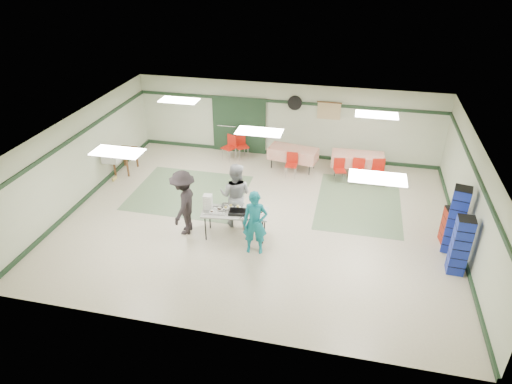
% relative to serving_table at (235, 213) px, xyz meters
% --- Properties ---
extents(floor, '(11.00, 11.00, 0.00)m').
position_rel_serving_table_xyz_m(floor, '(0.43, 1.00, -0.71)').
color(floor, beige).
rests_on(floor, ground).
extents(ceiling, '(11.00, 11.00, 0.00)m').
position_rel_serving_table_xyz_m(ceiling, '(0.43, 1.00, 1.99)').
color(ceiling, silver).
rests_on(ceiling, wall_back).
extents(wall_back, '(11.00, 0.00, 11.00)m').
position_rel_serving_table_xyz_m(wall_back, '(0.43, 5.50, 0.64)').
color(wall_back, beige).
rests_on(wall_back, floor).
extents(wall_front, '(11.00, 0.00, 11.00)m').
position_rel_serving_table_xyz_m(wall_front, '(0.43, -3.50, 0.64)').
color(wall_front, beige).
rests_on(wall_front, floor).
extents(wall_left, '(0.00, 9.00, 9.00)m').
position_rel_serving_table_xyz_m(wall_left, '(-5.07, 1.00, 0.64)').
color(wall_left, beige).
rests_on(wall_left, floor).
extents(wall_right, '(0.00, 9.00, 9.00)m').
position_rel_serving_table_xyz_m(wall_right, '(5.93, 1.00, 0.64)').
color(wall_right, beige).
rests_on(wall_right, floor).
extents(trim_back, '(11.00, 0.06, 0.10)m').
position_rel_serving_table_xyz_m(trim_back, '(0.43, 5.47, 1.34)').
color(trim_back, '#1C331F').
rests_on(trim_back, wall_back).
extents(baseboard_back, '(11.00, 0.06, 0.12)m').
position_rel_serving_table_xyz_m(baseboard_back, '(0.43, 5.47, -0.65)').
color(baseboard_back, '#1C331F').
rests_on(baseboard_back, floor).
extents(trim_left, '(0.06, 9.00, 0.10)m').
position_rel_serving_table_xyz_m(trim_left, '(-5.04, 1.00, 1.34)').
color(trim_left, '#1C331F').
rests_on(trim_left, wall_back).
extents(baseboard_left, '(0.06, 9.00, 0.12)m').
position_rel_serving_table_xyz_m(baseboard_left, '(-5.04, 1.00, -0.65)').
color(baseboard_left, '#1C331F').
rests_on(baseboard_left, floor).
extents(trim_right, '(0.06, 9.00, 0.10)m').
position_rel_serving_table_xyz_m(trim_right, '(5.90, 1.00, 1.34)').
color(trim_right, '#1C331F').
rests_on(trim_right, wall_back).
extents(baseboard_right, '(0.06, 9.00, 0.12)m').
position_rel_serving_table_xyz_m(baseboard_right, '(5.90, 1.00, -0.65)').
color(baseboard_right, '#1C331F').
rests_on(baseboard_right, floor).
extents(green_patch_a, '(3.50, 3.00, 0.01)m').
position_rel_serving_table_xyz_m(green_patch_a, '(-2.07, 2.00, -0.71)').
color(green_patch_a, slate).
rests_on(green_patch_a, floor).
extents(green_patch_b, '(2.50, 3.50, 0.01)m').
position_rel_serving_table_xyz_m(green_patch_b, '(3.23, 2.50, -0.71)').
color(green_patch_b, slate).
rests_on(green_patch_b, floor).
extents(double_door_left, '(0.90, 0.06, 2.10)m').
position_rel_serving_table_xyz_m(double_door_left, '(-1.77, 5.44, 0.34)').
color(double_door_left, gray).
rests_on(double_door_left, floor).
extents(double_door_right, '(0.90, 0.06, 2.10)m').
position_rel_serving_table_xyz_m(double_door_right, '(-0.82, 5.44, 0.34)').
color(double_door_right, gray).
rests_on(double_door_right, floor).
extents(door_frame, '(2.00, 0.03, 2.15)m').
position_rel_serving_table_xyz_m(door_frame, '(-1.30, 5.42, 0.34)').
color(door_frame, '#1C331F').
rests_on(door_frame, floor).
extents(wall_fan, '(0.50, 0.10, 0.50)m').
position_rel_serving_table_xyz_m(wall_fan, '(0.73, 5.44, 1.34)').
color(wall_fan, black).
rests_on(wall_fan, wall_back).
extents(scroll_banner, '(0.80, 0.02, 0.60)m').
position_rel_serving_table_xyz_m(scroll_banner, '(1.93, 5.44, 1.14)').
color(scroll_banner, '#D2B783').
rests_on(scroll_banner, wall_back).
extents(serving_table, '(1.83, 0.91, 0.76)m').
position_rel_serving_table_xyz_m(serving_table, '(0.00, 0.00, 0.00)').
color(serving_table, '#ABABA6').
rests_on(serving_table, floor).
extents(sheet_tray_right, '(0.67, 0.54, 0.02)m').
position_rel_serving_table_xyz_m(sheet_tray_right, '(0.50, -0.08, 0.06)').
color(sheet_tray_right, silver).
rests_on(sheet_tray_right, serving_table).
extents(sheet_tray_mid, '(0.64, 0.51, 0.02)m').
position_rel_serving_table_xyz_m(sheet_tray_mid, '(-0.14, 0.15, 0.06)').
color(sheet_tray_mid, silver).
rests_on(sheet_tray_mid, serving_table).
extents(sheet_tray_left, '(0.60, 0.48, 0.02)m').
position_rel_serving_table_xyz_m(sheet_tray_left, '(-0.51, -0.08, 0.06)').
color(sheet_tray_left, silver).
rests_on(sheet_tray_left, serving_table).
extents(baking_pan, '(0.56, 0.39, 0.08)m').
position_rel_serving_table_xyz_m(baking_pan, '(0.12, -0.05, 0.09)').
color(baking_pan, black).
rests_on(baking_pan, serving_table).
extents(foam_box_stack, '(0.25, 0.23, 0.42)m').
position_rel_serving_table_xyz_m(foam_box_stack, '(-0.75, -0.00, 0.25)').
color(foam_box_stack, white).
rests_on(foam_box_stack, serving_table).
extents(volunteer_teal, '(0.68, 0.49, 1.72)m').
position_rel_serving_table_xyz_m(volunteer_teal, '(0.67, -0.56, 0.15)').
color(volunteer_teal, '#126F7E').
rests_on(volunteer_teal, floor).
extents(volunteer_grey, '(0.92, 0.73, 1.87)m').
position_rel_serving_table_xyz_m(volunteer_grey, '(-0.14, 0.57, 0.22)').
color(volunteer_grey, gray).
rests_on(volunteer_grey, floor).
extents(volunteer_dark, '(0.76, 1.23, 1.85)m').
position_rel_serving_table_xyz_m(volunteer_dark, '(-1.39, -0.11, 0.21)').
color(volunteer_dark, black).
rests_on(volunteer_dark, floor).
extents(dining_table_a, '(1.75, 0.82, 0.77)m').
position_rel_serving_table_xyz_m(dining_table_a, '(3.07, 4.46, -0.14)').
color(dining_table_a, '#BF3512').
rests_on(dining_table_a, floor).
extents(dining_table_b, '(1.76, 1.01, 0.77)m').
position_rel_serving_table_xyz_m(dining_table_b, '(0.87, 4.46, -0.14)').
color(dining_table_b, '#BF3512').
rests_on(dining_table_b, floor).
extents(chair_a, '(0.40, 0.41, 0.84)m').
position_rel_serving_table_xyz_m(chair_a, '(3.12, 3.89, -0.20)').
color(chair_a, '#AD1F0D').
rests_on(chair_a, floor).
extents(chair_b, '(0.45, 0.45, 0.78)m').
position_rel_serving_table_xyz_m(chair_b, '(2.52, 3.88, -0.24)').
color(chair_b, '#AD1F0D').
rests_on(chair_b, floor).
extents(chair_c, '(0.48, 0.48, 0.87)m').
position_rel_serving_table_xyz_m(chair_c, '(3.77, 3.90, -0.18)').
color(chair_c, '#AD1F0D').
rests_on(chair_c, floor).
extents(chair_d, '(0.39, 0.39, 0.83)m').
position_rel_serving_table_xyz_m(chair_d, '(0.92, 3.89, -0.21)').
color(chair_d, '#AD1F0D').
rests_on(chair_d, floor).
extents(chair_loose_a, '(0.59, 0.59, 0.91)m').
position_rel_serving_table_xyz_m(chair_loose_a, '(-1.11, 4.93, -0.16)').
color(chair_loose_a, '#AD1F0D').
rests_on(chair_loose_a, floor).
extents(chair_loose_b, '(0.56, 0.56, 0.90)m').
position_rel_serving_table_xyz_m(chair_loose_b, '(-1.46, 4.74, -0.16)').
color(chair_loose_b, '#AD1F0D').
rests_on(chair_loose_b, floor).
extents(crate_stack_blue_a, '(0.48, 0.48, 1.84)m').
position_rel_serving_table_xyz_m(crate_stack_blue_a, '(5.58, 0.58, 0.21)').
color(crate_stack_blue_a, '#19359A').
rests_on(crate_stack_blue_a, floor).
extents(crate_stack_red, '(0.44, 0.44, 1.02)m').
position_rel_serving_table_xyz_m(crate_stack_red, '(5.58, 0.96, -0.20)').
color(crate_stack_red, maroon).
rests_on(crate_stack_red, floor).
extents(crate_stack_blue_b, '(0.41, 0.41, 1.53)m').
position_rel_serving_table_xyz_m(crate_stack_blue_b, '(5.58, -0.30, 0.05)').
color(crate_stack_blue_b, '#19359A').
rests_on(crate_stack_blue_b, floor).
extents(printer_table, '(0.64, 0.95, 0.74)m').
position_rel_serving_table_xyz_m(printer_table, '(-4.72, 2.98, -0.07)').
color(printer_table, brown).
rests_on(printer_table, floor).
extents(office_printer, '(0.55, 0.48, 0.42)m').
position_rel_serving_table_xyz_m(office_printer, '(-4.72, 2.16, 0.24)').
color(office_printer, '#BCBBB7').
rests_on(office_printer, printer_table).
extents(broom, '(0.08, 0.21, 1.30)m').
position_rel_serving_table_xyz_m(broom, '(-4.80, 2.30, -0.03)').
color(broom, brown).
rests_on(broom, floor).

